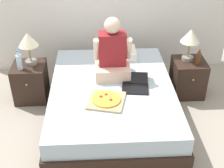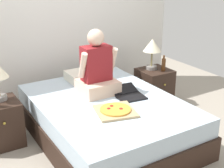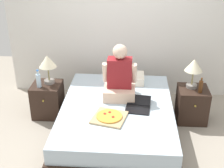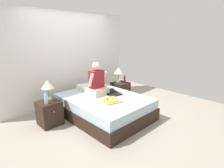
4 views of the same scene
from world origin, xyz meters
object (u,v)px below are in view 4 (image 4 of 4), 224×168
(nightstand_right, at_px, (120,91))
(lamp_on_right_nightstand, at_px, (119,71))
(lamp_on_left_nightstand, at_px, (48,86))
(beer_bottle, at_px, (125,79))
(bed, at_px, (104,106))
(person_seated, at_px, (97,82))
(pizza_box, at_px, (111,100))
(laptop, at_px, (113,93))
(nightstand_left, at_px, (50,113))
(water_bottle, at_px, (46,99))

(nightstand_right, xyz_separation_m, lamp_on_right_nightstand, (-0.03, 0.05, 0.59))
(lamp_on_left_nightstand, xyz_separation_m, nightstand_right, (2.18, -0.05, -0.59))
(beer_bottle, bearing_deg, lamp_on_right_nightstand, 123.69)
(bed, relative_size, person_seated, 2.67)
(bed, height_order, pizza_box, pizza_box)
(lamp_on_right_nightstand, relative_size, pizza_box, 0.93)
(lamp_on_left_nightstand, relative_size, pizza_box, 0.93)
(lamp_on_left_nightstand, height_order, laptop, lamp_on_left_nightstand)
(lamp_on_left_nightstand, relative_size, lamp_on_right_nightstand, 1.00)
(nightstand_left, height_order, person_seated, person_seated)
(bed, distance_m, nightstand_right, 1.22)
(lamp_on_left_nightstand, distance_m, person_seated, 1.13)
(nightstand_right, distance_m, laptop, 1.02)
(water_bottle, height_order, laptop, water_bottle)
(person_seated, bearing_deg, pizza_box, -99.74)
(lamp_on_right_nightstand, distance_m, laptop, 1.05)
(nightstand_left, xyz_separation_m, person_seated, (1.13, -0.25, 0.51))
(water_bottle, bearing_deg, laptop, -17.08)
(bed, relative_size, nightstand_left, 3.96)
(lamp_on_left_nightstand, height_order, beer_bottle, lamp_on_left_nightstand)
(bed, distance_m, pizza_box, 0.43)
(nightstand_right, height_order, person_seated, person_seated)
(lamp_on_left_nightstand, bearing_deg, bed, -27.39)
(beer_bottle, bearing_deg, person_seated, -172.88)
(pizza_box, bearing_deg, nightstand_right, 34.87)
(lamp_on_right_nightstand, xyz_separation_m, beer_bottle, (0.10, -0.15, -0.23))
(water_bottle, xyz_separation_m, beer_bottle, (2.37, -0.01, -0.02))
(lamp_on_right_nightstand, height_order, person_seated, person_seated)
(lamp_on_right_nightstand, distance_m, person_seated, 1.10)
(nightstand_left, distance_m, laptop, 1.52)
(beer_bottle, bearing_deg, nightstand_left, 177.50)
(nightstand_left, height_order, beer_bottle, beer_bottle)
(nightstand_left, distance_m, water_bottle, 0.39)
(water_bottle, relative_size, nightstand_right, 0.52)
(nightstand_right, relative_size, beer_bottle, 2.29)
(bed, height_order, lamp_on_left_nightstand, lamp_on_left_nightstand)
(person_seated, xyz_separation_m, laptop, (0.26, -0.30, -0.27))
(nightstand_left, relative_size, nightstand_right, 1.00)
(person_seated, bearing_deg, nightstand_right, 12.65)
(bed, distance_m, water_bottle, 1.32)
(nightstand_right, relative_size, person_seated, 0.67)
(bed, distance_m, lamp_on_left_nightstand, 1.35)
(bed, height_order, nightstand_right, nightstand_right)
(nightstand_right, bearing_deg, lamp_on_left_nightstand, 178.69)
(laptop, bearing_deg, nightstand_left, 158.72)
(person_seated, bearing_deg, beer_bottle, 7.12)
(lamp_on_right_nightstand, height_order, beer_bottle, lamp_on_right_nightstand)
(bed, height_order, nightstand_left, nightstand_left)
(nightstand_right, xyz_separation_m, laptop, (-0.83, -0.54, 0.25))
(laptop, bearing_deg, lamp_on_left_nightstand, 156.35)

